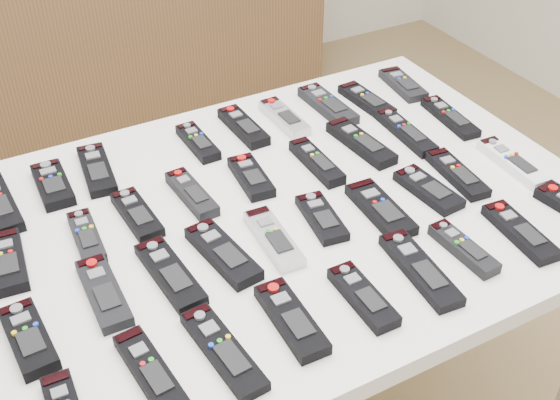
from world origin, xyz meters
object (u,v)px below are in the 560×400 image
remote_3 (198,142)px  remote_7 (366,100)px  sideboard (140,27)px  remote_32 (363,297)px  remote_10 (87,237)px  remote_21 (223,253)px  remote_30 (223,351)px  remote_14 (317,162)px  remote_24 (381,209)px  remote_26 (457,174)px  remote_12 (192,194)px  remote_23 (322,218)px  remote_27 (513,162)px  remote_34 (463,248)px  remote_16 (406,132)px  remote_5 (284,118)px  remote_9 (8,262)px  remote_19 (104,292)px  remote_4 (243,127)px  remote_18 (29,338)px  remote_17 (450,117)px  remote_20 (170,274)px  table (280,230)px  remote_13 (251,177)px  remote_6 (328,105)px  remote_31 (291,319)px  remote_33 (420,269)px  remote_11 (137,214)px  remote_35 (520,232)px  remote_22 (274,238)px  remote_25 (428,189)px  remote_1 (53,185)px  remote_15 (361,143)px  remote_8 (403,84)px

remote_3 → remote_7: size_ratio=0.89×
sideboard → remote_3: (-0.36, -1.55, 0.39)m
remote_32 → remote_10: bearing=134.5°
remote_21 → remote_30: 0.23m
remote_14 → remote_24: remote_14 is taller
remote_7 → remote_32: 0.68m
remote_26 → remote_12: bearing=164.2°
remote_7 → remote_23: 0.48m
remote_27 → remote_34: size_ratio=1.22×
remote_16 → remote_21: bearing=-159.0°
remote_5 → remote_9: bearing=-164.1°
remote_19 → remote_4: bearing=40.8°
remote_10 → remote_5: bearing=24.3°
remote_18 → remote_23: size_ratio=1.08×
remote_17 → remote_23: bearing=-153.8°
remote_20 → remote_30: size_ratio=0.95×
table → remote_13: size_ratio=8.59×
remote_6 → remote_32: size_ratio=1.22×
remote_13 → remote_4: bearing=73.9°
remote_31 → remote_20: bearing=125.8°
sideboard → remote_31: bearing=-99.1°
remote_14 → remote_33: 0.38m
remote_6 → remote_11: (-0.55, -0.18, -0.00)m
remote_20 → remote_23: same height
table → remote_35: (0.36, -0.29, 0.07)m
remote_13 → remote_33: remote_13 is taller
remote_4 → remote_30: bearing=-120.4°
remote_4 → remote_16: size_ratio=0.88×
remote_3 → remote_9: 0.50m
remote_19 → remote_21: 0.22m
table → remote_32: size_ratio=7.99×
remote_14 → remote_22: bearing=-138.0°
remote_25 → sideboard: bearing=84.7°
remote_1 → remote_6: bearing=2.7°
remote_11 → remote_32: bearing=-59.6°
table → remote_12: 0.19m
remote_15 → remote_25: 0.21m
remote_16 → remote_19: same height
remote_22 → remote_33: same height
remote_10 → remote_1: bearing=97.6°
remote_15 → remote_22: remote_15 is taller
remote_14 → remote_34: remote_14 is taller
remote_8 → remote_22: bearing=-140.2°
remote_34 → remote_33: bearing=-178.8°
remote_7 → remote_13: size_ratio=1.17×
sideboard → remote_32: (-0.30, -2.13, 0.39)m
remote_12 → remote_21: 0.20m
remote_3 → remote_12: bearing=-118.1°
remote_16 → remote_20: bearing=-161.6°
remote_26 → remote_31: (-0.51, -0.19, 0.00)m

